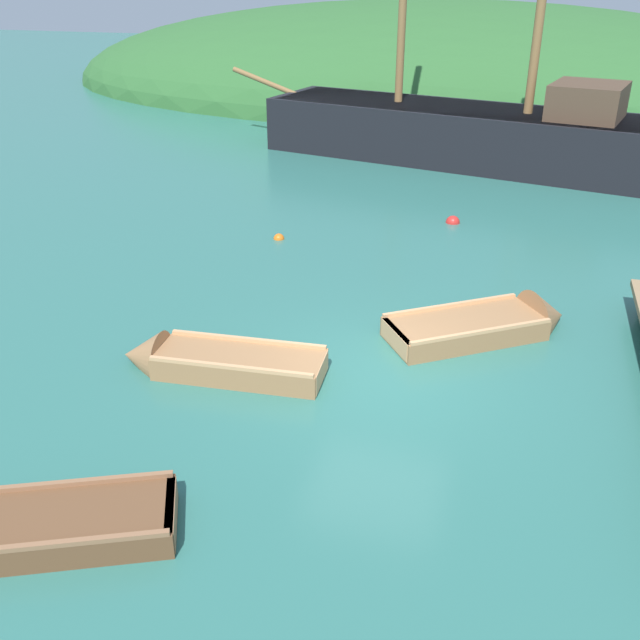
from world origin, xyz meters
The scene contains 8 objects.
ground_plane centered at (0.00, 0.00, 0.00)m, with size 120.00×120.00×0.00m, color #2D6B60.
shore_hill centered at (-3.76, 33.87, 0.00)m, with size 43.95×27.69×9.23m, color #2D602D.
sailing_ship centered at (-0.08, 15.63, 0.71)m, with size 16.99×6.66×11.22m.
rowboat_portside centered at (-2.88, -0.63, 0.15)m, with size 3.68×1.27×1.02m.
rowboat_outer_left centered at (1.75, 2.22, 0.14)m, with size 3.72×3.12×1.21m.
rowboat_far centered at (-3.65, -5.18, 0.12)m, with size 3.82×2.56×1.13m.
buoy_red centered at (0.25, 8.67, 0.00)m, with size 0.39×0.39×0.39m, color red.
buoy_orange centered at (-3.94, 6.11, 0.00)m, with size 0.28×0.28×0.28m, color orange.
Camera 1 is at (1.94, -10.62, 6.43)m, focal length 40.46 mm.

